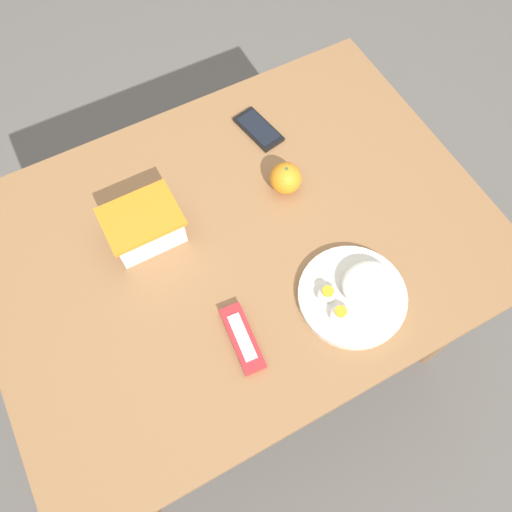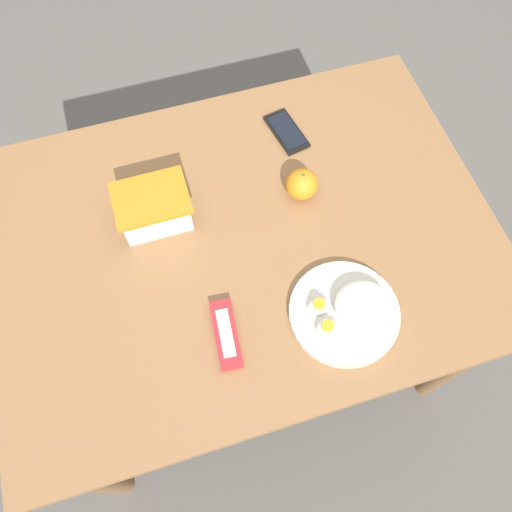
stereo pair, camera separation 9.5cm
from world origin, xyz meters
TOP-DOWN VIEW (x-y plane):
  - ground_plane at (0.00, 0.00)m, footprint 10.00×10.00m
  - table at (0.00, 0.00)m, footprint 1.20×0.88m
  - food_container at (-0.19, 0.11)m, footprint 0.17×0.13m
  - orange_fruit at (0.17, 0.07)m, footprint 0.08×0.08m
  - rice_plate at (0.16, -0.25)m, footprint 0.24×0.24m
  - candy_bar at (-0.11, -0.22)m, footprint 0.06×0.16m
  - cell_phone at (0.19, 0.26)m, footprint 0.09×0.15m

SIDE VIEW (x-z plane):
  - ground_plane at x=0.00m, z-range 0.00..0.00m
  - table at x=0.00m, z-range 0.29..1.06m
  - cell_phone at x=0.19m, z-range 0.78..0.79m
  - candy_bar at x=-0.11m, z-range 0.78..0.80m
  - rice_plate at x=0.16m, z-range 0.77..0.83m
  - orange_fruit at x=0.17m, z-range 0.78..0.85m
  - food_container at x=-0.19m, z-range 0.77..0.86m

